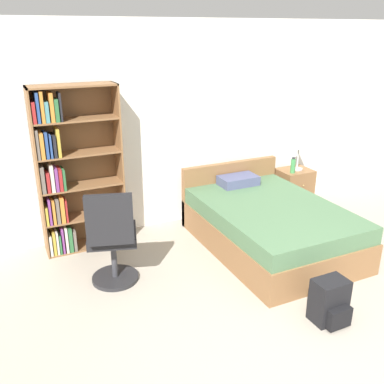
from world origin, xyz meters
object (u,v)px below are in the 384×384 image
object	(u,v)px
table_lamp	(299,143)
bookshelf	(68,173)
backpack_black	(330,302)
water_bottle	(293,166)
office_chair	(112,239)
nightstand	(293,189)
bed	(268,224)

from	to	relation	value
table_lamp	bookshelf	bearing A→B (deg)	178.02
backpack_black	table_lamp	bearing A→B (deg)	58.87
water_bottle	bookshelf	bearing A→B (deg)	176.22
office_chair	backpack_black	distance (m)	2.13
bookshelf	water_bottle	xyz separation A→B (m)	(3.02, -0.20, -0.25)
backpack_black	bookshelf	bearing A→B (deg)	127.07
bookshelf	nightstand	size ratio (longest dim) A/B	3.29
office_chair	backpack_black	size ratio (longest dim) A/B	2.59
bed	nightstand	distance (m)	1.32
nightstand	water_bottle	distance (m)	0.43
office_chair	water_bottle	world-z (taller)	office_chair
bookshelf	table_lamp	size ratio (longest dim) A/B	3.72
bookshelf	bed	size ratio (longest dim) A/B	0.94
bookshelf	office_chair	bearing A→B (deg)	-77.79
bookshelf	table_lamp	bearing A→B (deg)	-1.98
office_chair	backpack_black	world-z (taller)	office_chair
table_lamp	nightstand	bearing A→B (deg)	160.98
bed	table_lamp	world-z (taller)	table_lamp
nightstand	backpack_black	xyz separation A→B (m)	(-1.35, -2.28, -0.10)
table_lamp	backpack_black	size ratio (longest dim) A/B	1.26
bed	office_chair	size ratio (longest dim) A/B	1.92
bookshelf	water_bottle	distance (m)	3.03
bookshelf	bed	distance (m)	2.41
table_lamp	water_bottle	xyz separation A→B (m)	(-0.15, -0.09, -0.29)
bookshelf	nightstand	xyz separation A→B (m)	(3.14, -0.10, -0.65)
nightstand	table_lamp	size ratio (longest dim) A/B	1.13
bed	water_bottle	size ratio (longest dim) A/B	9.01
office_chair	table_lamp	bearing A→B (deg)	16.55
bed	backpack_black	xyz separation A→B (m)	(-0.32, -1.45, -0.09)
bookshelf	table_lamp	distance (m)	3.17
table_lamp	water_bottle	distance (m)	0.34
office_chair	table_lamp	distance (m)	3.11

